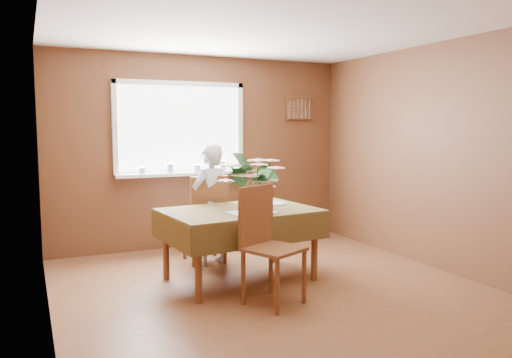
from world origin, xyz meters
name	(u,v)px	position (x,y,z in m)	size (l,w,h in m)	color
floor	(280,295)	(0.00, 0.00, 0.00)	(4.50, 4.50, 0.00)	brown
ceiling	(282,23)	(0.00, 0.00, 2.50)	(4.50, 4.50, 0.00)	white
wall_back	(202,152)	(0.00, 2.25, 1.25)	(4.00, 4.00, 0.00)	brown
wall_front	(486,193)	(0.00, -2.25, 1.25)	(4.00, 4.00, 0.00)	brown
wall_left	(45,171)	(-2.00, 0.00, 1.25)	(4.50, 4.50, 0.00)	brown
wall_right	(444,157)	(2.00, 0.00, 1.25)	(4.50, 4.50, 0.00)	brown
window_assembly	(182,144)	(-0.29, 2.20, 1.36)	(1.72, 0.20, 1.22)	white
spoon_rack	(299,108)	(1.45, 2.22, 1.85)	(0.44, 0.05, 0.33)	brown
dining_table	(240,218)	(-0.16, 0.60, 0.65)	(1.62, 1.19, 0.75)	brown
chair_far	(206,216)	(-0.27, 1.34, 0.56)	(0.45, 0.45, 1.03)	brown
chair_near	(266,240)	(-0.20, -0.09, 0.57)	(0.60, 0.60, 1.05)	brown
seated_woman	(210,204)	(-0.23, 1.29, 0.70)	(0.51, 0.33, 1.39)	white
flower_bouquet	(251,179)	(-0.13, 0.40, 1.07)	(0.59, 0.59, 0.51)	white
side_plate	(274,204)	(0.31, 0.76, 0.75)	(0.27, 0.27, 0.01)	white
table_knife	(260,210)	(-0.01, 0.43, 0.75)	(0.02, 0.24, 0.00)	silver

